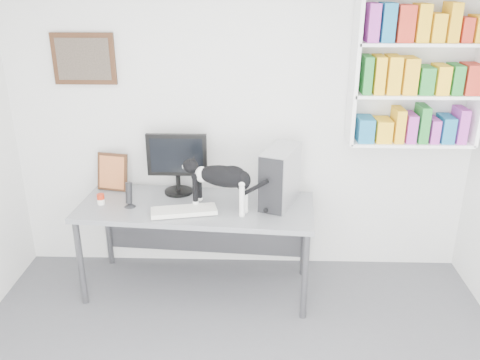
# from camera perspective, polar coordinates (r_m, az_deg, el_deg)

# --- Properties ---
(room) EXTENTS (4.01, 4.01, 2.70)m
(room) POSITION_cam_1_polar(r_m,az_deg,el_deg) (2.53, -1.10, -6.00)
(room) COLOR #525357
(room) RESTS_ON ground
(bookshelf) EXTENTS (1.03, 0.28, 1.24)m
(bookshelf) POSITION_cam_1_polar(r_m,az_deg,el_deg) (4.34, 19.36, 11.65)
(bookshelf) COLOR white
(bookshelf) RESTS_ON room
(wall_art) EXTENTS (0.52, 0.04, 0.42)m
(wall_art) POSITION_cam_1_polar(r_m,az_deg,el_deg) (4.48, -17.13, 12.87)
(wall_art) COLOR #442515
(wall_art) RESTS_ON room
(desk) EXTENTS (1.96, 0.89, 0.80)m
(desk) POSITION_cam_1_polar(r_m,az_deg,el_deg) (4.35, -4.79, -7.55)
(desk) COLOR gray
(desk) RESTS_ON room
(monitor) EXTENTS (0.51, 0.24, 0.54)m
(monitor) POSITION_cam_1_polar(r_m,az_deg,el_deg) (4.32, -7.05, 1.87)
(monitor) COLOR black
(monitor) RESTS_ON desk
(keyboard) EXTENTS (0.54, 0.30, 0.04)m
(keyboard) POSITION_cam_1_polar(r_m,az_deg,el_deg) (4.03, -6.33, -3.45)
(keyboard) COLOR silver
(keyboard) RESTS_ON desk
(pc_tower) EXTENTS (0.36, 0.51, 0.47)m
(pc_tower) POSITION_cam_1_polar(r_m,az_deg,el_deg) (4.11, 4.52, 0.40)
(pc_tower) COLOR #A1A1A6
(pc_tower) RESTS_ON desk
(speaker) EXTENTS (0.11, 0.11, 0.22)m
(speaker) POSITION_cam_1_polar(r_m,az_deg,el_deg) (4.17, -12.35, -1.59)
(speaker) COLOR black
(speaker) RESTS_ON desk
(leaning_print) EXTENTS (0.29, 0.16, 0.34)m
(leaning_print) POSITION_cam_1_polar(r_m,az_deg,el_deg) (4.53, -14.13, 0.96)
(leaning_print) COLOR #442515
(leaning_print) RESTS_ON desk
(soup_can) EXTENTS (0.07, 0.07, 0.09)m
(soup_can) POSITION_cam_1_polar(r_m,az_deg,el_deg) (4.30, -15.36, -2.09)
(soup_can) COLOR red
(soup_can) RESTS_ON desk
(cat) EXTENTS (0.67, 0.38, 0.40)m
(cat) POSITION_cam_1_polar(r_m,az_deg,el_deg) (3.98, -2.05, -0.85)
(cat) COLOR black
(cat) RESTS_ON desk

